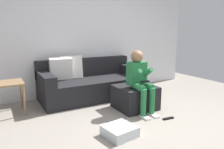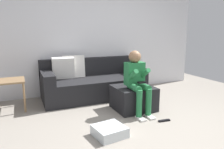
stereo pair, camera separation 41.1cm
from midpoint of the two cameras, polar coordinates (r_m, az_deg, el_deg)
name	(u,v)px [view 1 (the left image)]	position (r m, az deg, el deg)	size (l,w,h in m)	color
ground_plane	(159,127)	(3.33, 8.89, -13.75)	(6.86, 6.86, 0.00)	gray
wall_back	(93,36)	(5.07, -7.40, 10.09)	(5.28, 0.10, 2.60)	silver
couch_sectional	(90,83)	(4.65, -8.45, -2.34)	(2.15, 0.96, 0.91)	black
ottoman	(135,97)	(3.98, 3.21, -6.10)	(0.69, 0.65, 0.43)	black
person_seated	(140,77)	(3.71, 4.28, -0.80)	(0.33, 0.61, 1.09)	#26723F
storage_bin	(120,131)	(3.02, -1.96, -14.92)	(0.40, 0.39, 0.14)	silver
side_table	(7,87)	(4.15, -28.78, -3.05)	(0.52, 0.51, 0.56)	olive
remote_near_ottoman	(168,118)	(3.63, 11.63, -11.46)	(0.20, 0.05, 0.02)	black
remote_by_storage_bin	(125,125)	(3.33, -0.02, -13.46)	(0.16, 0.04, 0.02)	black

